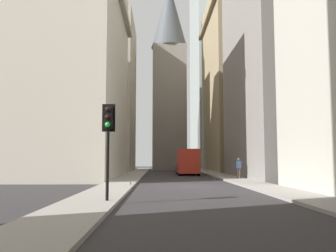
{
  "coord_description": "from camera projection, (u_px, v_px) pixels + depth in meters",
  "views": [
    {
      "loc": [
        -24.68,
        1.85,
        1.71
      ],
      "look_at": [
        10.14,
        0.97,
        4.88
      ],
      "focal_mm": 39.5,
      "sensor_mm": 36.0,
      "label": 1
    }
  ],
  "objects": [
    {
      "name": "pedestrian",
      "position": [
        238.0,
        167.0,
        30.77
      ],
      "size": [
        0.26,
        0.44,
        1.71
      ],
      "color": "#473D33",
      "rests_on": "sidewalk_left"
    },
    {
      "name": "glass_tower_distant",
      "position": [
        226.0,
        26.0,
        79.29
      ],
      "size": [
        20.53,
        14.0,
        60.8
      ],
      "primitive_type": "cube",
      "color": "#ADBCB7",
      "rests_on": "ground_plane"
    },
    {
      "name": "church_spire",
      "position": [
        169.0,
        70.0,
        61.22
      ],
      "size": [
        5.95,
        5.95,
        31.51
      ],
      "color": "gray",
      "rests_on": "ground_plane"
    },
    {
      "name": "ground_plane",
      "position": [
        186.0,
        185.0,
        24.47
      ],
      "size": [
        135.0,
        135.0,
        0.0
      ],
      "primitive_type": "plane",
      "color": "#302D30"
    },
    {
      "name": "building_left_far",
      "position": [
        242.0,
        84.0,
        54.87
      ],
      "size": [
        17.92,
        10.5,
        25.86
      ],
      "color": "#9E8966",
      "rests_on": "ground_plane"
    },
    {
      "name": "building_right_far",
      "position": [
        99.0,
        95.0,
        54.32
      ],
      "size": [
        12.62,
        10.0,
        22.46
      ],
      "color": "#A8A091",
      "rests_on": "ground_plane"
    },
    {
      "name": "delivery_truck",
      "position": [
        187.0,
        162.0,
        41.62
      ],
      "size": [
        6.46,
        2.25,
        2.84
      ],
      "color": "red",
      "rests_on": "ground_plane"
    },
    {
      "name": "sidewalk_right",
      "position": [
        118.0,
        184.0,
        24.36
      ],
      "size": [
        90.0,
        2.2,
        0.14
      ],
      "primitive_type": "cube",
      "color": "gray",
      "rests_on": "ground_plane"
    },
    {
      "name": "sedan_red",
      "position": [
        182.0,
        167.0,
        50.28
      ],
      "size": [
        4.3,
        1.78,
        1.42
      ],
      "color": "maroon",
      "rests_on": "ground_plane"
    },
    {
      "name": "sidewalk_left",
      "position": [
        254.0,
        184.0,
        24.59
      ],
      "size": [
        90.0,
        2.2,
        0.14
      ],
      "primitive_type": "cube",
      "color": "gray",
      "rests_on": "ground_plane"
    },
    {
      "name": "building_left_midfar",
      "position": [
        290.0,
        36.0,
        35.12
      ],
      "size": [
        16.12,
        10.5,
        26.79
      ],
      "color": "gray",
      "rests_on": "ground_plane"
    },
    {
      "name": "discarded_bottle",
      "position": [
        131.0,
        183.0,
        23.13
      ],
      "size": [
        0.07,
        0.07,
        0.27
      ],
      "color": "#236033",
      "rests_on": "sidewalk_right"
    },
    {
      "name": "building_right_midfar",
      "position": [
        67.0,
        69.0,
        35.12
      ],
      "size": [
        17.66,
        10.5,
        20.63
      ],
      "color": "beige",
      "rests_on": "ground_plane"
    },
    {
      "name": "traffic_light_foreground",
      "position": [
        108.0,
        129.0,
        14.42
      ],
      "size": [
        0.43,
        0.52,
        3.77
      ],
      "color": "black",
      "rests_on": "sidewalk_right"
    }
  ]
}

